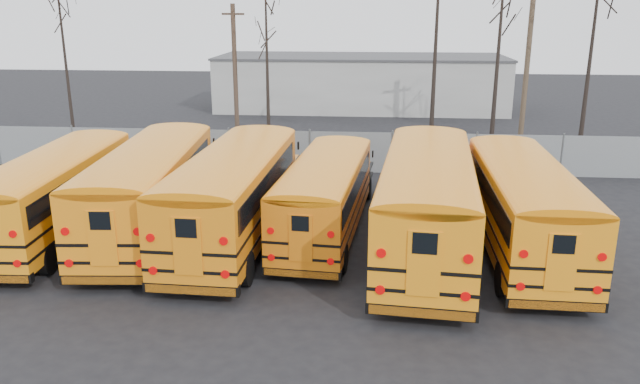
# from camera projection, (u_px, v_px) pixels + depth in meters

# --- Properties ---
(ground) EXTENTS (120.00, 120.00, 0.00)m
(ground) POSITION_uv_depth(u_px,v_px,m) (270.00, 269.00, 19.32)
(ground) COLOR black
(ground) RESTS_ON ground
(fence) EXTENTS (40.00, 0.04, 2.00)m
(fence) POSITION_uv_depth(u_px,v_px,m) (310.00, 151.00, 30.49)
(fence) COLOR gray
(fence) RESTS_ON ground
(distant_building) EXTENTS (22.00, 8.00, 4.00)m
(distant_building) POSITION_uv_depth(u_px,v_px,m) (361.00, 83.00, 49.12)
(distant_building) COLOR #B8B7B3
(distant_building) RESTS_ON ground
(bus_a) EXTENTS (3.05, 10.91, 3.02)m
(bus_a) POSITION_uv_depth(u_px,v_px,m) (56.00, 187.00, 21.76)
(bus_a) COLOR black
(bus_a) RESTS_ON ground
(bus_b) EXTENTS (3.55, 11.70, 3.23)m
(bus_b) POSITION_uv_depth(u_px,v_px,m) (152.00, 182.00, 21.89)
(bus_b) COLOR black
(bus_b) RESTS_ON ground
(bus_c) EXTENTS (3.07, 11.69, 3.25)m
(bus_c) POSITION_uv_depth(u_px,v_px,m) (236.00, 187.00, 21.28)
(bus_c) COLOR black
(bus_c) RESTS_ON ground
(bus_d) EXTENTS (3.18, 10.24, 2.82)m
(bus_d) POSITION_uv_depth(u_px,v_px,m) (326.00, 189.00, 21.82)
(bus_d) COLOR black
(bus_d) RESTS_ON ground
(bus_e) EXTENTS (3.87, 12.32, 3.39)m
(bus_e) POSITION_uv_depth(u_px,v_px,m) (427.00, 194.00, 20.14)
(bus_e) COLOR black
(bus_e) RESTS_ON ground
(bus_f) EXTENTS (2.78, 11.10, 3.09)m
(bus_f) POSITION_uv_depth(u_px,v_px,m) (523.00, 199.00, 20.23)
(bus_f) COLOR black
(bus_f) RESTS_ON ground
(utility_pole_left) EXTENTS (1.33, 0.69, 7.95)m
(utility_pole_left) POSITION_uv_depth(u_px,v_px,m) (235.00, 78.00, 33.62)
(utility_pole_left) COLOR #433226
(utility_pole_left) RESTS_ON ground
(utility_pole_right) EXTENTS (1.73, 0.43, 9.76)m
(utility_pole_right) POSITION_uv_depth(u_px,v_px,m) (528.00, 57.00, 35.99)
(utility_pole_right) COLOR brown
(utility_pole_right) RESTS_ON ground
(tree_0) EXTENTS (0.26, 0.26, 10.61)m
(tree_0) POSITION_uv_depth(u_px,v_px,m) (65.00, 55.00, 33.01)
(tree_0) COLOR black
(tree_0) RESTS_ON ground
(tree_1) EXTENTS (0.26, 0.26, 9.22)m
(tree_1) POSITION_uv_depth(u_px,v_px,m) (267.00, 72.00, 31.56)
(tree_1) COLOR black
(tree_1) RESTS_ON ground
(tree_2) EXTENTS (0.26, 0.26, 11.76)m
(tree_2) POSITION_uv_depth(u_px,v_px,m) (436.00, 46.00, 31.84)
(tree_2) COLOR black
(tree_2) RESTS_ON ground
(tree_3) EXTENTS (0.26, 0.26, 10.55)m
(tree_3) POSITION_uv_depth(u_px,v_px,m) (498.00, 57.00, 32.46)
(tree_3) COLOR black
(tree_3) RESTS_ON ground
(tree_4) EXTENTS (0.26, 0.26, 11.67)m
(tree_4) POSITION_uv_depth(u_px,v_px,m) (592.00, 45.00, 33.23)
(tree_4) COLOR black
(tree_4) RESTS_ON ground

